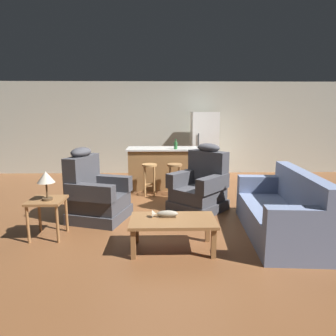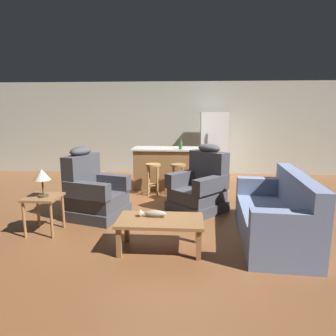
% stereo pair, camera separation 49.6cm
% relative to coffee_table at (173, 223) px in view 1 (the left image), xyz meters
% --- Properties ---
extents(ground_plane, '(12.00, 12.00, 0.00)m').
position_rel_coffee_table_xyz_m(ground_plane, '(-0.03, 1.88, -0.36)').
color(ground_plane, brown).
extents(back_wall, '(12.00, 0.05, 2.60)m').
position_rel_coffee_table_xyz_m(back_wall, '(-0.03, 5.00, 0.94)').
color(back_wall, '#B2B2A3').
rests_on(back_wall, ground_plane).
extents(coffee_table, '(1.10, 0.60, 0.42)m').
position_rel_coffee_table_xyz_m(coffee_table, '(0.00, 0.00, 0.00)').
color(coffee_table, olive).
rests_on(coffee_table, ground_plane).
extents(fish_figurine, '(0.34, 0.10, 0.10)m').
position_rel_coffee_table_xyz_m(fish_figurine, '(-0.10, 0.07, 0.10)').
color(fish_figurine, '#4C3823').
rests_on(fish_figurine, coffee_table).
extents(couch, '(0.98, 1.96, 0.94)m').
position_rel_coffee_table_xyz_m(couch, '(1.60, 0.42, -0.02)').
color(couch, '#707FA3').
rests_on(couch, ground_plane).
extents(recliner_near_lamp, '(1.05, 1.05, 1.20)m').
position_rel_coffee_table_xyz_m(recliner_near_lamp, '(-1.25, 1.18, 0.06)').
color(recliner_near_lamp, '#3D3D42').
rests_on(recliner_near_lamp, ground_plane).
extents(recliner_near_island, '(1.19, 1.19, 1.20)m').
position_rel_coffee_table_xyz_m(recliner_near_island, '(0.58, 1.66, 0.06)').
color(recliner_near_island, '#3D3D42').
rests_on(recliner_near_island, ground_plane).
extents(end_table, '(0.48, 0.48, 0.56)m').
position_rel_coffee_table_xyz_m(end_table, '(-1.77, 0.45, 0.10)').
color(end_table, olive).
rests_on(end_table, ground_plane).
extents(table_lamp, '(0.24, 0.24, 0.41)m').
position_rel_coffee_table_xyz_m(table_lamp, '(-1.74, 0.42, 0.50)').
color(table_lamp, '#4C3823').
rests_on(table_lamp, end_table).
extents(kitchen_island, '(1.80, 0.70, 0.95)m').
position_rel_coffee_table_xyz_m(kitchen_island, '(-0.03, 3.23, 0.11)').
color(kitchen_island, olive).
rests_on(kitchen_island, ground_plane).
extents(bar_stool_left, '(0.32, 0.32, 0.68)m').
position_rel_coffee_table_xyz_m(bar_stool_left, '(-0.40, 2.60, 0.11)').
color(bar_stool_left, '#A87A47').
rests_on(bar_stool_left, ground_plane).
extents(bar_stool_right, '(0.32, 0.32, 0.68)m').
position_rel_coffee_table_xyz_m(bar_stool_right, '(0.14, 2.60, 0.11)').
color(bar_stool_right, olive).
rests_on(bar_stool_right, ground_plane).
extents(refrigerator, '(0.70, 0.69, 1.76)m').
position_rel_coffee_table_xyz_m(refrigerator, '(1.02, 4.43, 0.52)').
color(refrigerator, white).
rests_on(refrigerator, ground_plane).
extents(bottle_tall_green, '(0.08, 0.08, 0.23)m').
position_rel_coffee_table_xyz_m(bottle_tall_green, '(0.18, 2.97, 0.67)').
color(bottle_tall_green, '#2D6B38').
rests_on(bottle_tall_green, kitchen_island).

